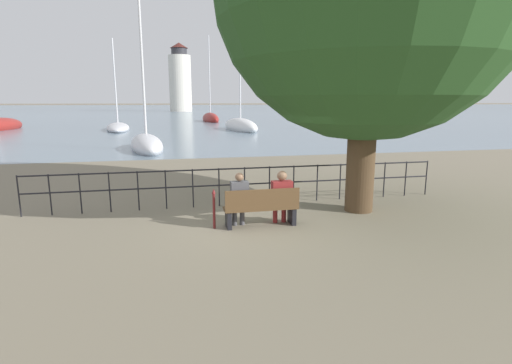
# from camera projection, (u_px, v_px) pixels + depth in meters

# --- Properties ---
(ground_plane) EXTENTS (1000.00, 1000.00, 0.00)m
(ground_plane) POSITION_uv_depth(u_px,v_px,m) (261.00, 225.00, 9.22)
(ground_plane) COLOR #7A705B
(harbor_water) EXTENTS (600.00, 300.00, 0.01)m
(harbor_water) POSITION_uv_depth(u_px,v_px,m) (172.00, 108.00, 163.70)
(harbor_water) COLOR slate
(harbor_water) RESTS_ON ground_plane
(park_bench) EXTENTS (1.70, 0.45, 0.90)m
(park_bench) POSITION_uv_depth(u_px,v_px,m) (261.00, 208.00, 9.08)
(park_bench) COLOR brown
(park_bench) RESTS_ON ground_plane
(seated_person_left) EXTENTS (0.39, 0.35, 1.26)m
(seated_person_left) POSITION_uv_depth(u_px,v_px,m) (239.00, 198.00, 8.99)
(seated_person_left) COLOR #4C4C51
(seated_person_left) RESTS_ON ground_plane
(seated_person_right) EXTENTS (0.47, 0.35, 1.27)m
(seated_person_right) POSITION_uv_depth(u_px,v_px,m) (281.00, 195.00, 9.20)
(seated_person_right) COLOR maroon
(seated_person_right) RESTS_ON ground_plane
(promenade_railing) EXTENTS (11.35, 0.04, 1.05)m
(promenade_railing) POSITION_uv_depth(u_px,v_px,m) (245.00, 180.00, 10.97)
(promenade_railing) COLOR black
(promenade_railing) RESTS_ON ground_plane
(closed_umbrella) EXTENTS (0.09, 0.09, 0.91)m
(closed_umbrella) POSITION_uv_depth(u_px,v_px,m) (214.00, 206.00, 8.92)
(closed_umbrella) COLOR maroon
(closed_umbrella) RESTS_ON ground_plane
(sailboat_0) EXTENTS (3.12, 8.49, 12.20)m
(sailboat_0) POSITION_uv_depth(u_px,v_px,m) (240.00, 126.00, 39.41)
(sailboat_0) COLOR white
(sailboat_0) RESTS_ON ground_plane
(sailboat_1) EXTENTS (2.60, 6.38, 13.01)m
(sailboat_1) POSITION_uv_depth(u_px,v_px,m) (147.00, 144.00, 23.36)
(sailboat_1) COLOR silver
(sailboat_1) RESTS_ON ground_plane
(sailboat_2) EXTENTS (2.45, 7.87, 12.13)m
(sailboat_2) POSITION_uv_depth(u_px,v_px,m) (210.00, 119.00, 56.20)
(sailboat_2) COLOR maroon
(sailboat_2) RESTS_ON ground_plane
(sailboat_3) EXTENTS (2.97, 8.86, 9.02)m
(sailboat_3) POSITION_uv_depth(u_px,v_px,m) (118.00, 128.00, 39.58)
(sailboat_3) COLOR silver
(sailboat_3) RESTS_ON ground_plane
(harbor_lighthouse) EXTENTS (6.10, 6.10, 18.53)m
(harbor_lighthouse) POSITION_uv_depth(u_px,v_px,m) (180.00, 80.00, 110.78)
(harbor_lighthouse) COLOR silver
(harbor_lighthouse) RESTS_ON ground_plane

